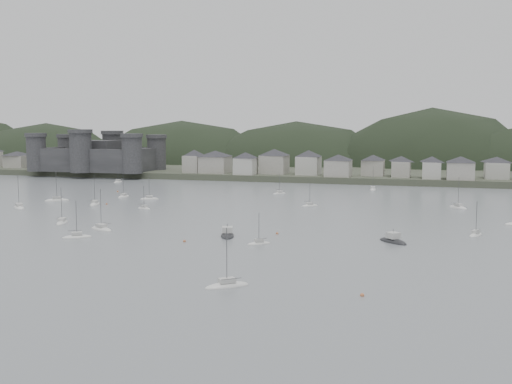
% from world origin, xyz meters
% --- Properties ---
extents(ground, '(900.00, 900.00, 0.00)m').
position_xyz_m(ground, '(0.00, 0.00, 0.00)').
color(ground, slate).
rests_on(ground, ground).
extents(far_shore_land, '(900.00, 250.00, 3.00)m').
position_xyz_m(far_shore_land, '(0.00, 295.00, 1.50)').
color(far_shore_land, '#383D2D').
rests_on(far_shore_land, ground).
extents(forested_ridge, '(851.55, 103.94, 102.57)m').
position_xyz_m(forested_ridge, '(4.83, 269.40, -11.28)').
color(forested_ridge, black).
rests_on(forested_ridge, ground).
extents(castle, '(66.00, 43.00, 20.00)m').
position_xyz_m(castle, '(-120.00, 179.80, 10.96)').
color(castle, '#2D2D2F').
rests_on(castle, far_shore_land).
extents(waterfront_town, '(451.48, 28.46, 12.92)m').
position_xyz_m(waterfront_town, '(50.59, 183.34, 8.66)').
color(waterfront_town, '#9C988F').
rests_on(waterfront_town, far_shore_land).
extents(sailboat_lead, '(4.74, 8.51, 11.10)m').
position_xyz_m(sailboat_lead, '(-57.29, 73.25, 0.18)').
color(sailboat_lead, silver).
rests_on(sailboat_lead, ground).
extents(moored_fleet, '(215.39, 176.52, 12.15)m').
position_xyz_m(moored_fleet, '(-15.02, 57.07, 0.18)').
color(moored_fleet, silver).
rests_on(moored_fleet, ground).
extents(motor_launch_near, '(8.35, 8.29, 4.05)m').
position_xyz_m(motor_launch_near, '(45.96, 33.06, 0.29)').
color(motor_launch_near, black).
rests_on(motor_launch_near, ground).
extents(motor_launch_far, '(5.99, 9.59, 4.14)m').
position_xyz_m(motor_launch_far, '(6.32, 29.24, 0.28)').
color(motor_launch_far, black).
rests_on(motor_launch_far, ground).
extents(mooring_buoys, '(147.02, 127.27, 0.70)m').
position_xyz_m(mooring_buoys, '(2.22, 49.62, 0.15)').
color(mooring_buoys, '#BF6C3F').
rests_on(mooring_buoys, ground).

